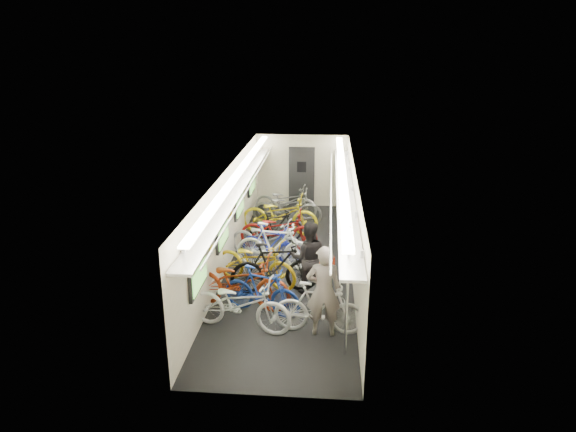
% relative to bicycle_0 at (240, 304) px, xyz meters
% --- Properties ---
extents(train_car_shell, '(10.00, 10.00, 10.00)m').
position_rel_bicycle_0_xyz_m(train_car_shell, '(0.35, 3.79, 1.12)').
color(train_car_shell, black).
rests_on(train_car_shell, ground).
extents(bicycle_0, '(2.15, 1.16, 1.07)m').
position_rel_bicycle_0_xyz_m(bicycle_0, '(0.00, 0.00, 0.00)').
color(bicycle_0, silver).
rests_on(bicycle_0, ground).
extents(bicycle_1, '(1.74, 0.99, 1.01)m').
position_rel_bicycle_0_xyz_m(bicycle_1, '(0.33, 0.63, -0.03)').
color(bicycle_1, navy).
rests_on(bicycle_1, ground).
extents(bicycle_2, '(2.30, 1.12, 1.16)m').
position_rel_bicycle_0_xyz_m(bicycle_2, '(-0.17, 0.84, 0.04)').
color(bicycle_2, '#932F10').
rests_on(bicycle_2, ground).
extents(bicycle_3, '(2.02, 0.91, 1.17)m').
position_rel_bicycle_0_xyz_m(bicycle_3, '(0.50, 1.58, 0.05)').
color(bicycle_3, black).
rests_on(bicycle_3, ground).
extents(bicycle_4, '(2.18, 1.49, 1.08)m').
position_rel_bicycle_0_xyz_m(bicycle_4, '(0.03, 1.94, 0.01)').
color(bicycle_4, '#C39812').
rests_on(bicycle_4, ground).
extents(bicycle_5, '(1.98, 0.79, 1.15)m').
position_rel_bicycle_0_xyz_m(bicycle_5, '(0.36, 2.87, 0.04)').
color(bicycle_5, white).
rests_on(bicycle_5, ground).
extents(bicycle_6, '(2.10, 1.25, 1.04)m').
position_rel_bicycle_0_xyz_m(bicycle_6, '(0.09, 3.45, -0.01)').
color(bicycle_6, '#ABACB0').
rests_on(bicycle_6, ground).
extents(bicycle_7, '(1.69, 1.05, 0.98)m').
position_rel_bicycle_0_xyz_m(bicycle_7, '(0.22, 3.16, -0.04)').
color(bicycle_7, '#1B26A7').
rests_on(bicycle_7, ground).
extents(bicycle_8, '(2.10, 0.84, 1.08)m').
position_rel_bicycle_0_xyz_m(bicycle_8, '(0.33, 4.08, 0.01)').
color(bicycle_8, maroon).
rests_on(bicycle_8, ground).
extents(bicycle_9, '(1.59, 1.03, 0.93)m').
position_rel_bicycle_0_xyz_m(bicycle_9, '(0.22, 4.48, -0.07)').
color(bicycle_9, black).
rests_on(bicycle_9, ground).
extents(bicycle_10, '(2.27, 1.02, 1.16)m').
position_rel_bicycle_0_xyz_m(bicycle_10, '(0.25, 5.28, 0.04)').
color(bicycle_10, gold).
rests_on(bicycle_10, ground).
extents(bicycle_11, '(1.74, 0.59, 1.03)m').
position_rel_bicycle_0_xyz_m(bicycle_11, '(1.49, -0.01, -0.02)').
color(bicycle_11, silver).
rests_on(bicycle_11, ground).
extents(bicycle_12, '(2.11, 0.79, 1.10)m').
position_rel_bicycle_0_xyz_m(bicycle_12, '(0.39, 6.02, 0.01)').
color(bicycle_12, '#5A5B5E').
rests_on(bicycle_12, ground).
extents(bicycle_14, '(2.11, 1.09, 1.06)m').
position_rel_bicycle_0_xyz_m(bicycle_14, '(0.29, 6.70, -0.01)').
color(bicycle_14, slate).
rests_on(bicycle_14, ground).
extents(passenger_near, '(0.66, 0.44, 1.77)m').
position_rel_bicycle_0_xyz_m(passenger_near, '(1.56, -0.04, 0.35)').
color(passenger_near, slate).
rests_on(passenger_near, ground).
extents(passenger_mid, '(0.82, 0.66, 1.62)m').
position_rel_bicycle_0_xyz_m(passenger_mid, '(1.21, 1.66, 0.27)').
color(passenger_mid, black).
rests_on(passenger_mid, ground).
extents(backpack, '(0.28, 0.19, 0.38)m').
position_rel_bicycle_0_xyz_m(backpack, '(1.61, 0.19, 0.74)').
color(backpack, red).
rests_on(backpack, passenger_near).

